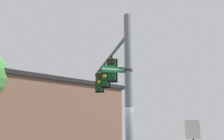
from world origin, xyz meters
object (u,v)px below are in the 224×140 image
traffic_light_mid_inner (105,76)px  traffic_light_mid_outer (99,82)px  traffic_light_nearest_pole (112,69)px  historical_marker (193,138)px  street_name_sign (122,70)px

traffic_light_mid_inner → traffic_light_mid_outer: same height
traffic_light_nearest_pole → historical_marker: bearing=167.6°
traffic_light_nearest_pole → historical_marker: (-3.43, 0.75, -3.21)m
traffic_light_mid_outer → historical_marker: bearing=141.3°
traffic_light_nearest_pole → street_name_sign: bearing=104.5°
traffic_light_mid_inner → historical_marker: bearing=151.3°
traffic_light_nearest_pole → traffic_light_mid_outer: same height
street_name_sign → historical_marker: 4.12m
street_name_sign → traffic_light_mid_inner: bearing=-73.5°
traffic_light_mid_outer → street_name_sign: 5.54m
traffic_light_mid_outer → historical_marker: (-4.44, 3.56, -3.21)m
traffic_light_mid_inner → street_name_sign: bearing=106.5°
historical_marker → traffic_light_nearest_pole: bearing=-12.4°
traffic_light_nearest_pole → traffic_light_mid_inner: size_ratio=1.00×
traffic_light_mid_outer → historical_marker: 6.54m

